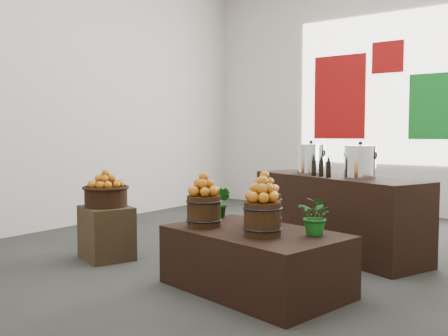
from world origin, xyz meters
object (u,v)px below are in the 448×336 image
Objects in this scene: display_table at (255,260)px; stock_pot_center at (360,163)px; counter at (336,214)px; crate at (106,233)px; stock_pot_left at (311,160)px; wicker_basket at (106,197)px.

display_table is 4.57× the size of stock_pot_center.
counter is at bearing 101.50° from display_table.
stock_pot_left is (1.43, 1.79, 0.72)m from crate.
stock_pot_left is at bearing 51.35° from crate.
crate is at bearing -128.65° from stock_pot_left.
wicker_basket is at bearing 0.00° from crate.
counter is at bearing 41.92° from wicker_basket.
stock_pot_left is 1.00× the size of stock_pot_center.
stock_pot_center is (0.30, -0.12, 0.57)m from counter.
stock_pot_center is at bearing 90.24° from display_table.
wicker_basket is 0.30× the size of display_table.
crate is at bearing -167.97° from display_table.
stock_pot_left is 0.74m from stock_pot_center.
wicker_basket is 2.32m from stock_pot_left.
stock_pot_left is at bearing 51.35° from wicker_basket.
stock_pot_center is (0.32, 1.51, 0.74)m from display_table.
crate is 2.44m from counter.
wicker_basket is 1.37× the size of stock_pot_center.
counter is 0.66m from stock_pot_center.
wicker_basket is 0.21× the size of counter.
crate is 2.40m from stock_pot_left.
crate is 0.27× the size of counter.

